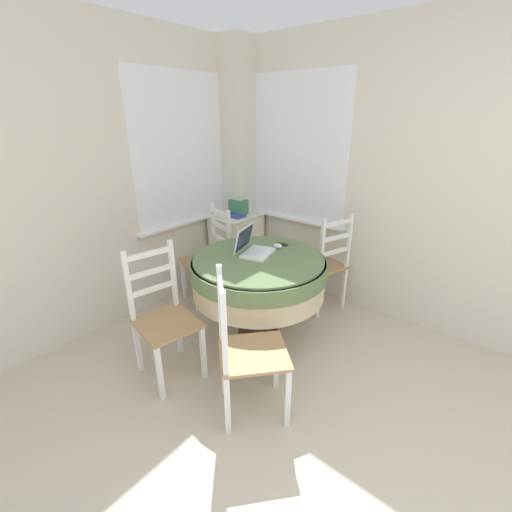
# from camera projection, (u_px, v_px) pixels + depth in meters

# --- Properties ---
(corner_room_shell) EXTENTS (4.46, 4.75, 2.55)m
(corner_room_shell) POSITION_uv_depth(u_px,v_px,m) (257.00, 187.00, 2.74)
(corner_room_shell) COLOR beige
(corner_room_shell) RESTS_ON ground_plane
(round_dining_table) EXTENTS (1.11, 1.11, 0.75)m
(round_dining_table) POSITION_uv_depth(u_px,v_px,m) (258.00, 274.00, 2.81)
(round_dining_table) COLOR #4C3D2D
(round_dining_table) RESTS_ON ground_plane
(laptop) EXTENTS (0.36, 0.33, 0.22)m
(laptop) POSITION_uv_depth(u_px,v_px,m) (253.00, 248.00, 2.83)
(laptop) COLOR white
(laptop) RESTS_ON round_dining_table
(computer_mouse) EXTENTS (0.06, 0.09, 0.04)m
(computer_mouse) POSITION_uv_depth(u_px,v_px,m) (278.00, 246.00, 2.94)
(computer_mouse) COLOR white
(computer_mouse) RESTS_ON round_dining_table
(cell_phone) EXTENTS (0.08, 0.12, 0.01)m
(cell_phone) POSITION_uv_depth(u_px,v_px,m) (281.00, 244.00, 3.03)
(cell_phone) COLOR black
(cell_phone) RESTS_ON round_dining_table
(dining_chair_near_back_window) EXTENTS (0.52, 0.50, 0.98)m
(dining_chair_near_back_window) POSITION_uv_depth(u_px,v_px,m) (210.00, 259.00, 3.46)
(dining_chair_near_back_window) COLOR #A87F51
(dining_chair_near_back_window) RESTS_ON ground_plane
(dining_chair_near_right_window) EXTENTS (0.50, 0.52, 0.98)m
(dining_chair_near_right_window) POSITION_uv_depth(u_px,v_px,m) (324.00, 265.00, 3.33)
(dining_chair_near_right_window) COLOR #A87F51
(dining_chair_near_right_window) RESTS_ON ground_plane
(dining_chair_camera_near) EXTENTS (0.57, 0.57, 0.98)m
(dining_chair_camera_near) POSITION_uv_depth(u_px,v_px,m) (246.00, 352.00, 2.11)
(dining_chair_camera_near) COLOR #A87F51
(dining_chair_camera_near) RESTS_ON ground_plane
(dining_chair_left_flank) EXTENTS (0.46, 0.48, 0.98)m
(dining_chair_left_flank) POSITION_uv_depth(u_px,v_px,m) (164.00, 319.00, 2.45)
(dining_chair_left_flank) COLOR #A87F51
(dining_chair_left_flank) RESTS_ON ground_plane
(corner_cabinet) EXTENTS (0.55, 0.43, 0.76)m
(corner_cabinet) POSITION_uv_depth(u_px,v_px,m) (237.00, 247.00, 4.00)
(corner_cabinet) COLOR silver
(corner_cabinet) RESTS_ON ground_plane
(storage_box) EXTENTS (0.15, 0.18, 0.16)m
(storage_box) POSITION_uv_depth(u_px,v_px,m) (238.00, 207.00, 3.86)
(storage_box) COLOR #387A5B
(storage_box) RESTS_ON corner_cabinet
(book_on_cabinet) EXTENTS (0.14, 0.21, 0.02)m
(book_on_cabinet) POSITION_uv_depth(u_px,v_px,m) (235.00, 216.00, 3.79)
(book_on_cabinet) COLOR #33478C
(book_on_cabinet) RESTS_ON corner_cabinet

